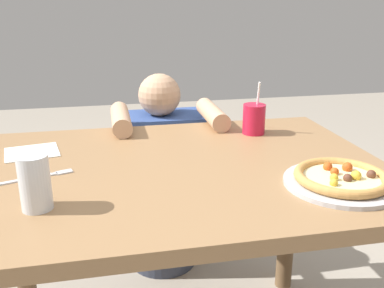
{
  "coord_description": "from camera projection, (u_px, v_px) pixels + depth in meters",
  "views": [
    {
      "loc": [
        -0.19,
        -1.15,
        1.21
      ],
      "look_at": [
        0.07,
        0.1,
        0.78
      ],
      "focal_mm": 40.19,
      "sensor_mm": 36.0,
      "label": 1
    }
  ],
  "objects": [
    {
      "name": "dining_table",
      "position": [
        176.0,
        201.0,
        1.28
      ],
      "size": [
        1.23,
        0.87,
        0.75
      ],
      "color": "#936D47",
      "rests_on": "ground"
    },
    {
      "name": "pizza_near",
      "position": [
        341.0,
        179.0,
        1.11
      ],
      "size": [
        0.29,
        0.29,
        0.04
      ],
      "color": "#B7B7BC",
      "rests_on": "dining_table"
    },
    {
      "name": "drink_cup_colored",
      "position": [
        254.0,
        119.0,
        1.53
      ],
      "size": [
        0.08,
        0.08,
        0.19
      ],
      "color": "red",
      "rests_on": "dining_table"
    },
    {
      "name": "water_cup_clear",
      "position": [
        35.0,
        181.0,
        0.97
      ],
      "size": [
        0.07,
        0.07,
        0.13
      ],
      "color": "silver",
      "rests_on": "dining_table"
    },
    {
      "name": "paper_napkin",
      "position": [
        32.0,
        152.0,
        1.35
      ],
      "size": [
        0.18,
        0.17,
        0.0
      ],
      "primitive_type": "cube",
      "rotation": [
        0.0,
        0.0,
        0.2
      ],
      "color": "white",
      "rests_on": "dining_table"
    },
    {
      "name": "fork",
      "position": [
        39.0,
        177.0,
        1.17
      ],
      "size": [
        0.2,
        0.08,
        0.0
      ],
      "color": "silver",
      "rests_on": "dining_table"
    },
    {
      "name": "diner_seated",
      "position": [
        162.0,
        184.0,
        1.96
      ],
      "size": [
        0.42,
        0.53,
        0.91
      ],
      "color": "#333847",
      "rests_on": "ground"
    }
  ]
}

